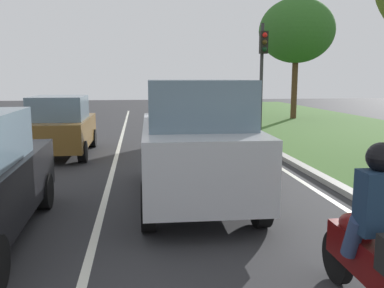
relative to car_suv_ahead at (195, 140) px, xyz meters
The scene contains 10 objects.
ground_plane 5.48m from the car_suv_ahead, 100.85° to the left, with size 60.00×60.00×0.00m, color #2D2D30.
lane_line_center 5.65m from the car_suv_ahead, 107.99° to the left, with size 0.12×32.00×0.01m, color silver.
lane_line_right_edge 5.98m from the car_suv_ahead, 63.79° to the left, with size 0.12×32.00×0.01m, color silver.
curb_right 6.20m from the car_suv_ahead, 59.57° to the left, with size 0.24×48.00×0.12m, color #9E9B93.
car_suv_ahead is the anchor object (origin of this frame).
car_hatchback_far 6.06m from the car_suv_ahead, 123.44° to the left, with size 1.73×3.70×1.78m.
motorcycle 4.30m from the car_suv_ahead, 74.13° to the right, with size 0.41×1.90×1.01m.
rider_person 4.21m from the car_suv_ahead, 73.92° to the right, with size 0.51×0.41×1.16m.
traffic_light_near_right 10.19m from the car_suv_ahead, 65.82° to the left, with size 0.32×0.50×4.51m.
tree_roadside_far 16.50m from the car_suv_ahead, 62.11° to the left, with size 4.04×4.04×6.52m.
Camera 1 is at (-0.02, 1.30, 2.33)m, focal length 38.02 mm.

